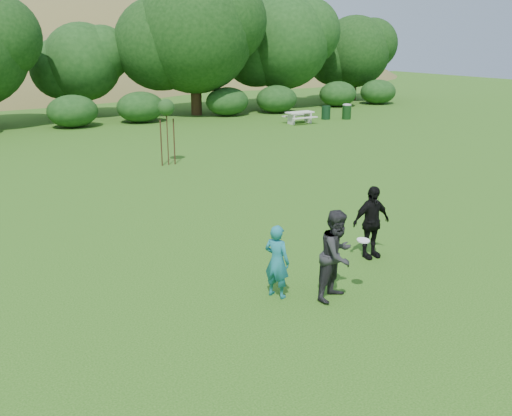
{
  "coord_description": "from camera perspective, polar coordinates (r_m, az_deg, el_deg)",
  "views": [
    {
      "loc": [
        -7.29,
        -9.22,
        5.41
      ],
      "look_at": [
        0.0,
        3.0,
        1.1
      ],
      "focal_mm": 40.0,
      "sensor_mm": 36.0,
      "label": 1
    }
  ],
  "objects": [
    {
      "name": "ground",
      "position": [
        12.94,
        6.9,
        -7.99
      ],
      "size": [
        120.0,
        120.0,
        0.0
      ],
      "primitive_type": "plane",
      "color": "#19470C",
      "rests_on": "ground"
    },
    {
      "name": "player_teal",
      "position": [
        12.18,
        2.1,
        -5.35
      ],
      "size": [
        0.6,
        0.7,
        1.62
      ],
      "primitive_type": "imported",
      "rotation": [
        0.0,
        0.0,
        2.02
      ],
      "color": "#1B6D7C",
      "rests_on": "ground"
    },
    {
      "name": "player_grey",
      "position": [
        12.16,
        8.12,
        -4.67
      ],
      "size": [
        1.16,
        1.04,
        1.97
      ],
      "primitive_type": "imported",
      "rotation": [
        0.0,
        0.0,
        0.38
      ],
      "color": "#252527",
      "rests_on": "ground"
    },
    {
      "name": "player_black",
      "position": [
        14.57,
        11.45,
        -1.39
      ],
      "size": [
        1.11,
        0.51,
        1.86
      ],
      "primitive_type": "imported",
      "rotation": [
        0.0,
        0.0,
        -0.05
      ],
      "color": "black",
      "rests_on": "ground"
    },
    {
      "name": "trash_can_near",
      "position": [
        39.19,
        7.01,
        9.45
      ],
      "size": [
        0.6,
        0.6,
        0.9
      ],
      "primitive_type": "cylinder",
      "color": "#12321A",
      "rests_on": "ground"
    },
    {
      "name": "frisbee",
      "position": [
        12.08,
        10.68,
        -3.2
      ],
      "size": [
        0.27,
        0.27,
        0.05
      ],
      "color": "white",
      "rests_on": "ground"
    },
    {
      "name": "sapling",
      "position": [
        24.84,
        -8.97,
        9.73
      ],
      "size": [
        0.7,
        0.7,
        2.85
      ],
      "color": "#3B2417",
      "rests_on": "ground"
    },
    {
      "name": "picnic_table",
      "position": [
        37.04,
        4.39,
        9.21
      ],
      "size": [
        1.8,
        1.48,
        0.76
      ],
      "color": "silver",
      "rests_on": "ground"
    },
    {
      "name": "trash_can_lidded",
      "position": [
        39.45,
        9.06,
        9.55
      ],
      "size": [
        0.6,
        0.6,
        1.05
      ],
      "color": "#143815",
      "rests_on": "ground"
    },
    {
      "name": "tree_row",
      "position": [
        39.34,
        -15.91,
        15.45
      ],
      "size": [
        53.92,
        10.38,
        9.62
      ],
      "color": "#3A2616",
      "rests_on": "ground"
    }
  ]
}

